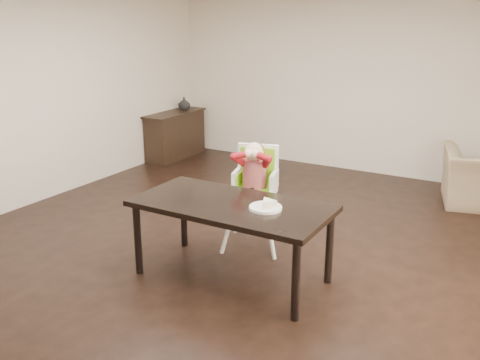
% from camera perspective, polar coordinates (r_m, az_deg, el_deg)
% --- Properties ---
extents(ground, '(7.00, 7.00, 0.00)m').
position_cam_1_polar(ground, '(5.79, -0.66, -7.10)').
color(ground, black).
rests_on(ground, ground).
extents(room_walls, '(6.02, 7.02, 2.71)m').
position_cam_1_polar(room_walls, '(5.30, -0.73, 11.47)').
color(room_walls, beige).
rests_on(room_walls, ground).
extents(dining_table, '(1.80, 0.90, 0.75)m').
position_cam_1_polar(dining_table, '(4.89, -0.89, -3.35)').
color(dining_table, black).
rests_on(dining_table, ground).
extents(high_chair, '(0.59, 0.59, 1.14)m').
position_cam_1_polar(high_chair, '(5.57, 1.61, 0.74)').
color(high_chair, white).
rests_on(high_chair, ground).
extents(plate, '(0.39, 0.39, 0.08)m').
position_cam_1_polar(plate, '(4.71, 2.83, -2.78)').
color(plate, white).
rests_on(plate, dining_table).
extents(sideboard, '(0.44, 1.26, 0.79)m').
position_cam_1_polar(sideboard, '(9.29, -6.91, 4.81)').
color(sideboard, black).
rests_on(sideboard, ground).
extents(vase, '(0.25, 0.26, 0.21)m').
position_cam_1_polar(vase, '(9.42, -5.97, 8.10)').
color(vase, '#99999E').
rests_on(vase, sideboard).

